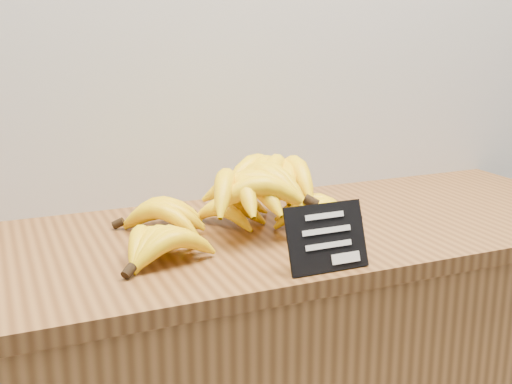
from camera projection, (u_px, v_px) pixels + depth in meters
name	position (u px, v px, depth m)	size (l,w,h in m)	color
counter_top	(246.00, 239.00, 1.23)	(1.57, 0.54, 0.03)	brown
chalkboard_sign	(327.00, 238.00, 1.03)	(0.14, 0.01, 0.11)	black
banana_pile	(246.00, 200.00, 1.20)	(0.52, 0.35, 0.13)	yellow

